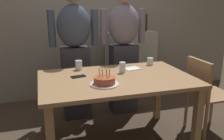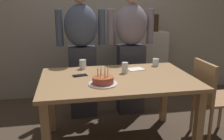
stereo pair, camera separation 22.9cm
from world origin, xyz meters
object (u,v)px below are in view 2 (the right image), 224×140
at_px(cell_phone, 80,75).
at_px(person_man_bearded, 82,50).
at_px(water_glass_near, 83,64).
at_px(person_woman_cardigan, 131,49).
at_px(dining_chair, 211,94).
at_px(birthday_cake, 103,81).
at_px(water_glass_side, 156,62).
at_px(water_glass_far, 125,68).
at_px(napkin_stack, 136,69).

relative_size(cell_phone, person_man_bearded, 0.09).
relative_size(water_glass_near, person_man_bearded, 0.06).
relative_size(person_woman_cardigan, dining_chair, 1.90).
height_order(birthday_cake, person_man_bearded, person_man_bearded).
bearing_deg(person_man_bearded, person_woman_cardigan, -180.00).
relative_size(water_glass_side, person_man_bearded, 0.05).
relative_size(cell_phone, dining_chair, 0.17).
distance_m(person_man_bearded, dining_chair, 1.58).
relative_size(birthday_cake, water_glass_near, 2.50).
bearing_deg(person_woman_cardigan, water_glass_far, 69.80).
distance_m(birthday_cake, person_woman_cardigan, 1.09).
xyz_separation_m(water_glass_near, person_woman_cardigan, (0.65, 0.39, 0.08)).
bearing_deg(napkin_stack, person_man_bearded, 136.67).
bearing_deg(person_woman_cardigan, cell_phone, 42.70).
bearing_deg(birthday_cake, cell_phone, 121.72).
xyz_separation_m(napkin_stack, person_woman_cardigan, (0.08, 0.52, 0.13)).
bearing_deg(water_glass_side, dining_chair, -41.44).
xyz_separation_m(water_glass_near, water_glass_far, (0.42, -0.25, 0.01)).
height_order(water_glass_near, cell_phone, water_glass_near).
distance_m(water_glass_far, cell_phone, 0.47).
height_order(birthday_cake, water_glass_near, birthday_cake).
xyz_separation_m(cell_phone, napkin_stack, (0.62, 0.13, 0.00)).
xyz_separation_m(napkin_stack, person_man_bearded, (-0.55, 0.52, 0.13)).
distance_m(water_glass_far, person_man_bearded, 0.76).
bearing_deg(cell_phone, water_glass_far, -12.07).
bearing_deg(water_glass_side, water_glass_near, 178.06).
xyz_separation_m(water_glass_far, cell_phone, (-0.47, -0.01, -0.05)).
height_order(birthday_cake, water_glass_far, birthday_cake).
height_order(water_glass_side, person_woman_cardigan, person_woman_cardigan).
relative_size(birthday_cake, water_glass_far, 2.28).
relative_size(water_glass_near, person_woman_cardigan, 0.06).
distance_m(birthday_cake, napkin_stack, 0.61).
height_order(water_glass_near, person_man_bearded, person_man_bearded).
distance_m(napkin_stack, person_woman_cardigan, 0.54).
xyz_separation_m(water_glass_near, cell_phone, (-0.05, -0.26, -0.05)).
bearing_deg(person_man_bearded, napkin_stack, 136.67).
xyz_separation_m(birthday_cake, water_glass_far, (0.28, 0.32, 0.02)).
height_order(water_glass_far, dining_chair, dining_chair).
distance_m(napkin_stack, person_man_bearded, 0.77).
bearing_deg(dining_chair, person_woman_cardigan, 38.23).
bearing_deg(dining_chair, birthday_cake, 95.68).
relative_size(water_glass_near, cell_phone, 0.73).
xyz_separation_m(water_glass_near, person_man_bearded, (0.02, 0.39, 0.08)).
relative_size(birthday_cake, person_man_bearded, 0.16).
relative_size(water_glass_far, water_glass_side, 1.33).
bearing_deg(person_woman_cardigan, napkin_stack, 80.87).
height_order(cell_phone, napkin_stack, same).
xyz_separation_m(water_glass_side, person_man_bearded, (-0.82, 0.42, 0.09)).
xyz_separation_m(birthday_cake, person_man_bearded, (-0.12, 0.95, 0.10)).
distance_m(person_woman_cardigan, dining_chair, 1.12).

